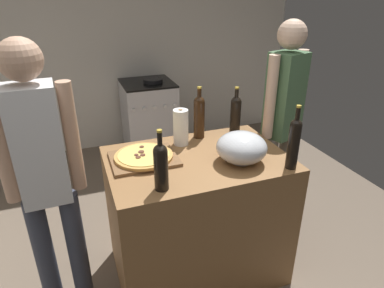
% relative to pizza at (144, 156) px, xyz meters
% --- Properties ---
extents(ground_plane, '(4.46, 3.67, 0.02)m').
position_rel_pizza_xyz_m(ground_plane, '(0.24, 0.74, -0.95)').
color(ground_plane, '#6B5B4C').
extents(kitchen_wall_rear, '(4.46, 0.10, 2.60)m').
position_rel_pizza_xyz_m(kitchen_wall_rear, '(0.24, 2.33, 0.36)').
color(kitchen_wall_rear, beige).
rests_on(kitchen_wall_rear, ground_plane).
extents(counter, '(1.12, 0.75, 0.91)m').
position_rel_pizza_xyz_m(counter, '(0.32, -0.08, -0.48)').
color(counter, olive).
rests_on(counter, ground_plane).
extents(cutting_board, '(0.40, 0.32, 0.02)m').
position_rel_pizza_xyz_m(cutting_board, '(-0.00, -0.00, -0.02)').
color(cutting_board, brown).
rests_on(cutting_board, counter).
extents(pizza, '(0.36, 0.36, 0.03)m').
position_rel_pizza_xyz_m(pizza, '(0.00, 0.00, 0.00)').
color(pizza, tan).
rests_on(pizza, cutting_board).
extents(mixing_bowl, '(0.31, 0.31, 0.19)m').
position_rel_pizza_xyz_m(mixing_bowl, '(0.55, -0.22, 0.06)').
color(mixing_bowl, '#B2B2B7').
rests_on(mixing_bowl, counter).
extents(paper_towel_roll, '(0.10, 0.10, 0.25)m').
position_rel_pizza_xyz_m(paper_towel_roll, '(0.29, 0.15, 0.09)').
color(paper_towel_roll, white).
rests_on(paper_towel_roll, counter).
extents(wine_bottle_green, '(0.08, 0.08, 0.34)m').
position_rel_pizza_xyz_m(wine_bottle_green, '(0.72, 0.21, 0.12)').
color(wine_bottle_green, black).
rests_on(wine_bottle_green, counter).
extents(wine_bottle_clear, '(0.08, 0.08, 0.36)m').
position_rel_pizza_xyz_m(wine_bottle_clear, '(0.44, 0.21, 0.13)').
color(wine_bottle_clear, '#331E0F').
rests_on(wine_bottle_clear, counter).
extents(wine_bottle_dark, '(0.07, 0.07, 0.38)m').
position_rel_pizza_xyz_m(wine_bottle_dark, '(0.79, -0.39, 0.14)').
color(wine_bottle_dark, black).
rests_on(wine_bottle_dark, counter).
extents(wine_bottle_amber, '(0.08, 0.08, 0.34)m').
position_rel_pizza_xyz_m(wine_bottle_amber, '(0.02, -0.35, 0.11)').
color(wine_bottle_amber, black).
rests_on(wine_bottle_amber, counter).
extents(stove, '(0.58, 0.62, 0.91)m').
position_rel_pizza_xyz_m(stove, '(0.48, 1.93, -0.50)').
color(stove, '#B7B7BC').
rests_on(stove, ground_plane).
extents(person_in_stripes, '(0.40, 0.21, 1.68)m').
position_rel_pizza_xyz_m(person_in_stripes, '(-0.55, -0.12, 0.04)').
color(person_in_stripes, '#383D4C').
rests_on(person_in_stripes, ground_plane).
extents(person_in_red, '(0.38, 0.26, 1.68)m').
position_rel_pizza_xyz_m(person_in_red, '(1.10, 0.17, 0.04)').
color(person_in_red, slate).
rests_on(person_in_red, ground_plane).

